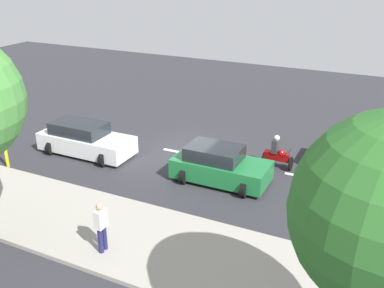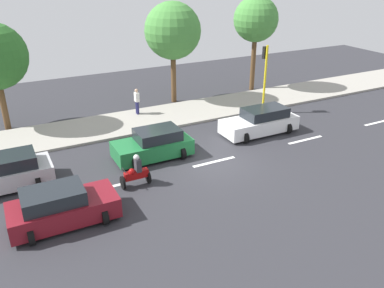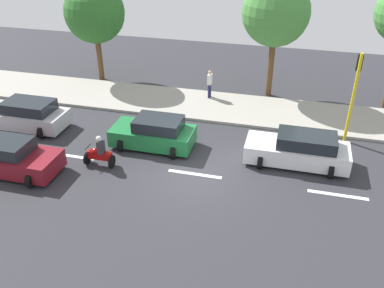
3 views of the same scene
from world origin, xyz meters
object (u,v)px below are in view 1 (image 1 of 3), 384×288
(pedestrian_near_signal, at_px, (101,226))
(car_maroon, at_px, (365,155))
(car_green, at_px, (220,165))
(motorcycle, at_px, (277,154))
(car_white, at_px, (85,139))

(pedestrian_near_signal, bearing_deg, car_maroon, 145.98)
(car_maroon, height_order, car_green, same)
(car_green, relative_size, motorcycle, 2.58)
(car_maroon, bearing_deg, car_green, -55.14)
(car_green, xyz_separation_m, pedestrian_near_signal, (6.16, -1.36, 0.35))
(car_white, relative_size, motorcycle, 2.99)
(car_maroon, bearing_deg, motorcycle, -68.38)
(car_white, height_order, motorcycle, motorcycle)
(motorcycle, relative_size, pedestrian_near_signal, 0.91)
(car_maroon, height_order, pedestrian_near_signal, pedestrian_near_signal)
(car_green, height_order, pedestrian_near_signal, pedestrian_near_signal)
(motorcycle, bearing_deg, car_maroon, 111.62)
(pedestrian_near_signal, bearing_deg, motorcycle, 159.58)
(car_white, height_order, pedestrian_near_signal, pedestrian_near_signal)
(car_maroon, bearing_deg, car_white, -72.43)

